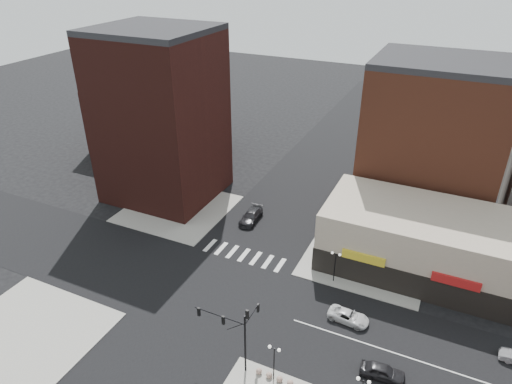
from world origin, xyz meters
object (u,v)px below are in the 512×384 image
at_px(street_lamp_ne, 335,259).
at_px(dark_sedan_north, 251,216).
at_px(white_suv, 348,316).
at_px(dark_sedan_east, 383,372).
at_px(traffic_signal, 237,327).
at_px(street_lamp_se_a, 274,355).

xyz_separation_m(street_lamp_ne, dark_sedan_north, (-14.88, 8.18, -2.51)).
distance_m(white_suv, dark_sedan_east, 7.49).
height_order(street_lamp_ne, dark_sedan_north, street_lamp_ne).
bearing_deg(dark_sedan_north, dark_sedan_east, -43.18).
distance_m(traffic_signal, white_suv, 13.73).
bearing_deg(traffic_signal, dark_sedan_east, 19.06).
relative_size(street_lamp_se_a, street_lamp_ne, 1.00).
bearing_deg(street_lamp_ne, traffic_signal, -106.75).
xyz_separation_m(traffic_signal, street_lamp_ne, (4.76, 15.83, -1.67)).
bearing_deg(white_suv, traffic_signal, 145.90).
bearing_deg(street_lamp_se_a, dark_sedan_east, 26.90).
xyz_separation_m(street_lamp_se_a, dark_sedan_east, (9.08, 4.61, -2.58)).
relative_size(traffic_signal, street_lamp_ne, 1.87).
bearing_deg(dark_sedan_east, street_lamp_se_a, 111.70).
relative_size(street_lamp_ne, dark_sedan_north, 0.77).
bearing_deg(traffic_signal, dark_sedan_north, 112.84).
xyz_separation_m(street_lamp_se_a, dark_sedan_north, (-13.88, 24.18, -2.51)).
xyz_separation_m(traffic_signal, dark_sedan_east, (12.85, 4.44, -4.25)).
bearing_deg(street_lamp_ne, street_lamp_se_a, -93.58).
bearing_deg(dark_sedan_north, white_suv, -39.91).
height_order(traffic_signal, dark_sedan_north, traffic_signal).
height_order(white_suv, dark_sedan_east, dark_sedan_east).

